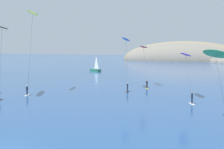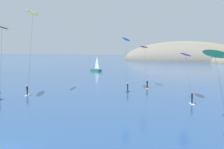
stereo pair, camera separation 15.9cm
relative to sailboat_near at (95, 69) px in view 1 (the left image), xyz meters
name	(u,v)px [view 1 (the left image)]	position (x,y,z in m)	size (l,w,h in m)	color
headland_island	(222,62)	(37.71, 90.28, -0.64)	(141.19, 53.78, 24.68)	slate
sailboat_near	(95,69)	(0.00, 0.00, 0.00)	(5.66, 3.70, 5.70)	#23664C
kitesurfer_red	(144,50)	(26.29, -30.41, 6.65)	(3.90, 6.18, 8.28)	yellow
kitesurfer_black	(2,32)	(9.68, -51.52, 9.67)	(4.30, 6.20, 11.38)	#2D2D33
kitesurfer_blue	(126,43)	(24.41, -35.70, 8.05)	(3.55, 6.45, 9.86)	#2D2D33
kitesurfer_purple	(186,58)	(36.25, -41.33, 5.61)	(3.69, 7.76, 7.14)	silver
kitesurfer_green	(216,59)	(41.30, -56.48, 6.05)	(3.83, 6.67, 7.68)	#2D2D33
kitesurfer_lime	(32,19)	(10.84, -45.58, 12.10)	(2.91, 6.75, 14.35)	silver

